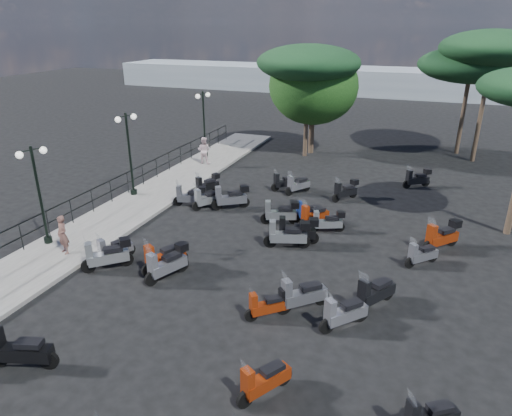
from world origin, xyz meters
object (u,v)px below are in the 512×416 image
(scooter_11, at_px, (298,185))
(lamp_post_0, at_px, (39,189))
(scooter_7, at_px, (164,258))
(scooter_28, at_px, (442,236))
(scooter_4, at_px, (207,199))
(scooter_19, at_px, (264,381))
(scooter_14, at_px, (288,235))
(scooter_17, at_px, (284,182))
(scooter_3, at_px, (190,196))
(scooter_26, at_px, (374,293))
(scooter_9, at_px, (231,198))
(pine_2, at_px, (309,63))
(woman, at_px, (63,235))
(scooter_22, at_px, (328,222))
(broadleaf_tree, at_px, (314,86))
(scooter_20, at_px, (302,295))
(scooter_29, at_px, (417,179))
(scooter_16, at_px, (314,216))
(scooter_5, at_px, (207,185))
(pine_1, at_px, (493,48))
(scooter_8, at_px, (167,264))
(pine_0, at_px, (471,65))
(scooter_13, at_px, (268,305))
(scooter_27, at_px, (421,255))
(pedestrian_far, at_px, (204,150))
(scooter_6, at_px, (20,351))
(scooter_15, at_px, (297,231))
(scooter_1, at_px, (107,255))
(scooter_23, at_px, (345,191))
(lamp_post_1, at_px, (129,149))
(scooter_21, at_px, (309,212))

(scooter_11, bearing_deg, lamp_post_0, 84.09)
(scooter_7, bearing_deg, scooter_28, -120.94)
(scooter_4, xyz_separation_m, scooter_19, (6.60, -10.26, -0.01))
(scooter_14, relative_size, scooter_17, 1.42)
(scooter_11, xyz_separation_m, scooter_14, (1.34, -6.15, 0.10))
(scooter_3, height_order, scooter_26, scooter_26)
(scooter_7, relative_size, scooter_28, 1.12)
(scooter_9, xyz_separation_m, scooter_26, (7.49, -5.92, -0.05))
(scooter_26, relative_size, pine_2, 0.22)
(woman, xyz_separation_m, scooter_22, (8.91, 5.71, -0.45))
(scooter_4, height_order, broadleaf_tree, broadleaf_tree)
(scooter_20, relative_size, scooter_29, 1.05)
(scooter_20, bearing_deg, scooter_16, -32.27)
(scooter_5, height_order, pine_1, pine_1)
(scooter_3, relative_size, scooter_20, 1.09)
(scooter_8, height_order, scooter_26, scooter_8)
(scooter_4, bearing_deg, scooter_17, -91.52)
(lamp_post_0, height_order, scooter_19, lamp_post_0)
(pine_0, height_order, pine_2, pine_2)
(scooter_13, distance_m, pine_2, 19.19)
(scooter_14, xyz_separation_m, broadleaf_tree, (-2.71, 14.26, 3.90))
(scooter_20, relative_size, broadleaf_tree, 0.21)
(woman, relative_size, scooter_26, 0.94)
(scooter_13, xyz_separation_m, scooter_27, (4.20, 5.04, -0.02))
(scooter_3, distance_m, scooter_5, 1.85)
(pedestrian_far, bearing_deg, scooter_28, 150.97)
(scooter_3, distance_m, scooter_29, 12.21)
(scooter_7, distance_m, scooter_20, 5.30)
(scooter_6, xyz_separation_m, scooter_7, (0.82, 5.64, -0.00))
(scooter_15, xyz_separation_m, pine_0, (6.45, 17.13, 5.25))
(scooter_19, bearing_deg, scooter_22, -54.51)
(pedestrian_far, height_order, scooter_5, pedestrian_far)
(pine_1, relative_size, pine_2, 1.12)
(pedestrian_far, xyz_separation_m, pine_1, (15.76, 7.07, 5.92))
(scooter_1, bearing_deg, scooter_23, -77.52)
(scooter_27, bearing_deg, scooter_11, 2.14)
(pine_2, bearing_deg, scooter_14, -77.83)
(scooter_26, bearing_deg, scooter_8, 38.88)
(woman, bearing_deg, scooter_22, 53.98)
(lamp_post_1, distance_m, scooter_23, 10.97)
(scooter_5, relative_size, scooter_20, 1.01)
(scooter_9, bearing_deg, scooter_14, -162.72)
(lamp_post_0, relative_size, scooter_3, 2.45)
(scooter_6, bearing_deg, scooter_7, -25.46)
(scooter_9, xyz_separation_m, scooter_17, (1.60, 3.39, -0.12))
(scooter_1, relative_size, scooter_29, 1.05)
(scooter_5, bearing_deg, scooter_14, 169.04)
(lamp_post_1, distance_m, pine_2, 12.81)
(scooter_14, bearing_deg, scooter_7, 113.91)
(scooter_21, xyz_separation_m, pine_2, (-3.01, 10.53, 5.54))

